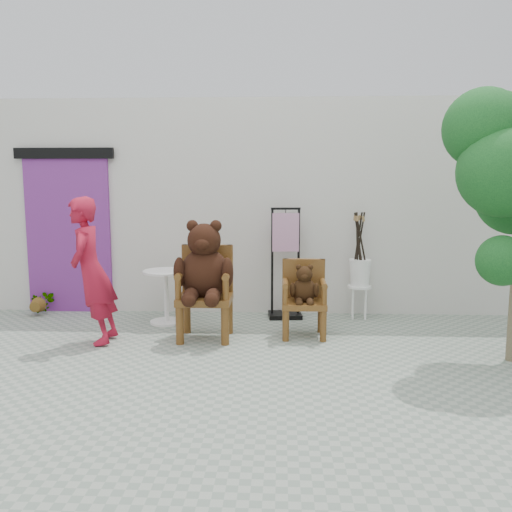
% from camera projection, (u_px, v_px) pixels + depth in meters
% --- Properties ---
extents(ground_plane, '(60.00, 60.00, 0.00)m').
position_uv_depth(ground_plane, '(278.00, 379.00, 5.17)').
color(ground_plane, gray).
rests_on(ground_plane, ground).
extents(back_wall, '(9.00, 1.00, 3.00)m').
position_uv_depth(back_wall, '(280.00, 206.00, 8.02)').
color(back_wall, silver).
rests_on(back_wall, ground).
extents(doorway, '(1.40, 0.11, 2.33)m').
position_uv_depth(doorway, '(69.00, 231.00, 7.69)').
color(doorway, '#722A80').
rests_on(doorway, ground).
extents(chair_big, '(0.70, 0.75, 1.42)m').
position_uv_depth(chair_big, '(205.00, 273.00, 6.38)').
color(chair_big, '#502F11').
rests_on(chair_big, ground).
extents(chair_small, '(0.53, 0.48, 0.92)m').
position_uv_depth(chair_small, '(304.00, 292.00, 6.53)').
color(chair_small, '#502F11').
rests_on(chair_small, ground).
extents(person, '(0.44, 0.64, 1.69)m').
position_uv_depth(person, '(92.00, 271.00, 6.20)').
color(person, maroon).
rests_on(person, ground).
extents(cafe_table, '(0.60, 0.60, 0.70)m').
position_uv_depth(cafe_table, '(166.00, 290.00, 7.13)').
color(cafe_table, white).
rests_on(cafe_table, ground).
extents(display_stand, '(0.48, 0.39, 1.51)m').
position_uv_depth(display_stand, '(285.00, 276.00, 7.40)').
color(display_stand, black).
rests_on(display_stand, ground).
extents(stool_bucket, '(0.32, 0.32, 1.45)m').
position_uv_depth(stool_bucket, '(360.00, 272.00, 7.35)').
color(stool_bucket, white).
rests_on(stool_bucket, ground).
extents(potted_plant, '(0.34, 0.30, 0.36)m').
position_uv_depth(potted_plant, '(40.00, 302.00, 7.62)').
color(potted_plant, '#0F3A18').
rests_on(potted_plant, ground).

